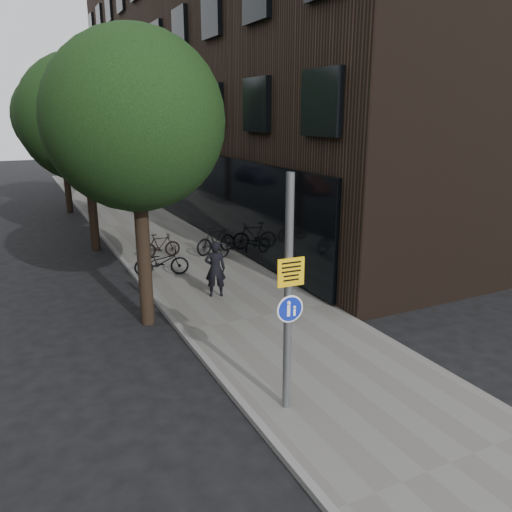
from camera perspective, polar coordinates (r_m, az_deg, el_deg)
ground at (r=11.13m, az=7.42°, el=-13.56°), size 120.00×120.00×0.00m
sidewalk at (r=19.64m, az=-8.20°, el=-0.16°), size 4.50×60.00×0.12m
curb_edge at (r=19.10m, az=-14.61°, el=-0.97°), size 0.15×60.00×0.13m
building_right_dark_brick at (r=33.28m, az=-1.32°, el=22.06°), size 12.00×40.00×18.00m
street_tree_near at (r=12.98m, az=-13.42°, el=14.00°), size 4.40×4.40×7.50m
street_tree_mid at (r=21.34m, az=-18.85°, el=14.21°), size 5.00×5.00×7.80m
street_tree_far at (r=30.28m, az=-21.31°, el=14.26°), size 5.00×5.00×7.80m
signpost at (r=8.89m, az=3.69°, el=-4.57°), size 0.51×0.15×4.41m
pedestrian at (r=15.01m, az=-4.68°, el=-1.47°), size 0.72×0.59×1.71m
parked_bike_facade_near at (r=19.10m, az=-2.23°, el=1.23°), size 1.96×1.17×0.98m
parked_bike_facade_far at (r=19.68m, az=-4.63°, el=1.83°), size 1.91×0.98×1.10m
parked_bike_curb_near at (r=17.28m, az=-10.75°, el=-0.65°), size 1.94×1.05×0.97m
parked_bike_curb_far at (r=19.52m, az=-10.88°, el=1.19°), size 1.55×0.52×0.92m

